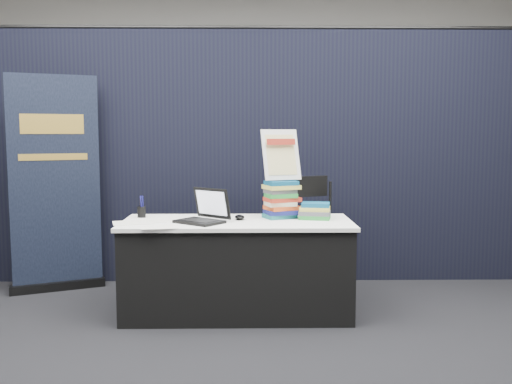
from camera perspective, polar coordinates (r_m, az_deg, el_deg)
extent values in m
plane|color=black|center=(4.14, -2.01, -14.38)|extent=(8.00, 8.00, 0.00)
cube|color=#A9A6A0|center=(7.89, -1.48, 8.24)|extent=(8.00, 0.02, 3.50)
cube|color=black|center=(5.49, -1.73, 3.47)|extent=(6.00, 0.08, 2.40)
cube|color=black|center=(4.56, -1.89, -7.72)|extent=(1.76, 0.71, 0.72)
cube|color=silver|center=(4.49, -1.91, -3.07)|extent=(1.80, 0.75, 0.03)
cube|color=black|center=(4.38, -5.69, -2.97)|extent=(0.42, 0.40, 0.02)
cube|color=black|center=(4.48, -5.58, -1.10)|extent=(0.31, 0.26, 0.24)
cube|color=silver|center=(4.48, -5.58, -1.11)|extent=(0.25, 0.21, 0.19)
ellipsoid|color=black|center=(4.54, -1.65, -2.53)|extent=(0.09, 0.13, 0.04)
cube|color=silver|center=(4.48, -12.14, -3.01)|extent=(0.36, 0.30, 0.00)
cube|color=white|center=(4.24, -9.55, -3.46)|extent=(0.30, 0.23, 0.00)
cube|color=silver|center=(4.53, -9.86, -2.86)|extent=(0.30, 0.25, 0.00)
cylinder|color=black|center=(4.74, -11.37, -1.98)|extent=(0.09, 0.09, 0.09)
cube|color=#1A5E63|center=(4.63, 2.51, -2.40)|extent=(0.30, 0.27, 0.03)
cube|color=navy|center=(4.62, 2.51, -1.98)|extent=(0.30, 0.27, 0.03)
cube|color=#BC461A|center=(4.62, 2.51, -1.57)|extent=(0.30, 0.27, 0.03)
cube|color=#BEBA9C|center=(4.61, 2.52, -1.16)|extent=(0.30, 0.27, 0.03)
cube|color=#A92D1B|center=(4.61, 2.52, -0.74)|extent=(0.30, 0.27, 0.03)
cube|color=#238332|center=(4.61, 2.52, -0.33)|extent=(0.30, 0.27, 0.03)
cube|color=#4C4C51|center=(4.60, 2.52, 0.09)|extent=(0.30, 0.27, 0.03)
cube|color=#CCC251|center=(4.60, 2.52, 0.51)|extent=(0.30, 0.27, 0.03)
cube|color=navy|center=(4.60, 2.53, 0.93)|extent=(0.30, 0.27, 0.03)
cube|color=#238332|center=(4.60, 6.00, -2.48)|extent=(0.25, 0.20, 0.03)
cube|color=#4C4C51|center=(4.60, 6.00, -2.08)|extent=(0.25, 0.20, 0.03)
cube|color=#CCC251|center=(4.59, 6.01, -1.67)|extent=(0.25, 0.20, 0.03)
cube|color=navy|center=(4.59, 6.01, -1.27)|extent=(0.25, 0.20, 0.03)
cube|color=black|center=(4.58, 2.54, 1.31)|extent=(0.20, 0.09, 0.02)
cylinder|color=black|center=(4.65, 1.46, 2.87)|extent=(0.05, 0.10, 0.30)
cylinder|color=black|center=(4.66, 3.51, 2.87)|extent=(0.05, 0.10, 0.30)
cube|color=silver|center=(4.61, 2.52, 3.75)|extent=(0.33, 0.22, 0.41)
cube|color=beige|center=(4.60, 2.52, 3.75)|extent=(0.27, 0.17, 0.32)
cube|color=maroon|center=(4.60, 2.53, 5.04)|extent=(0.24, 0.10, 0.05)
cube|color=black|center=(5.59, -19.17, -8.86)|extent=(0.80, 0.41, 0.08)
cube|color=black|center=(5.45, -19.44, 0.77)|extent=(0.73, 0.33, 1.95)
cube|color=gold|center=(5.42, -19.70, 6.42)|extent=(0.50, 0.21, 0.18)
cube|color=gold|center=(5.42, -19.59, 3.32)|extent=(0.54, 0.23, 0.06)
cylinder|color=black|center=(4.71, 2.61, -8.60)|extent=(0.02, 0.02, 0.51)
cylinder|color=black|center=(4.76, 8.12, -8.50)|extent=(0.02, 0.02, 0.51)
cylinder|color=black|center=(5.15, 2.30, -7.33)|extent=(0.02, 0.02, 0.51)
cylinder|color=black|center=(5.20, 7.34, -7.26)|extent=(0.02, 0.02, 0.51)
cube|color=black|center=(4.89, 5.12, -4.74)|extent=(0.63, 0.63, 0.05)
cube|color=black|center=(5.05, 4.90, 0.54)|extent=(0.42, 0.22, 0.18)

